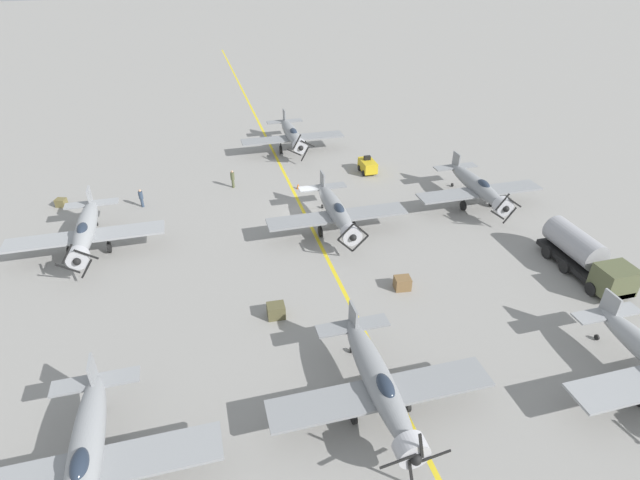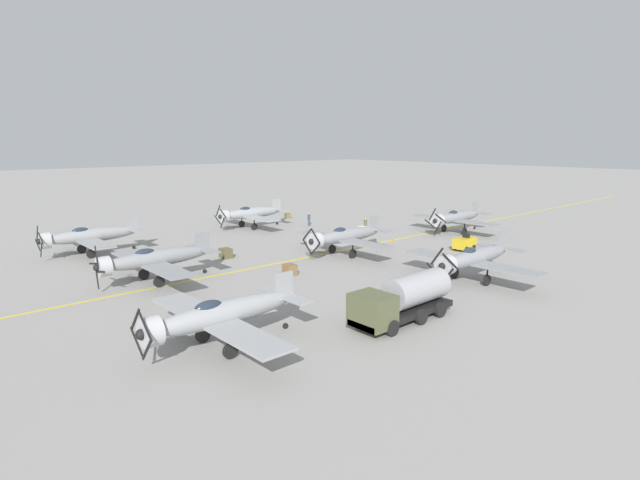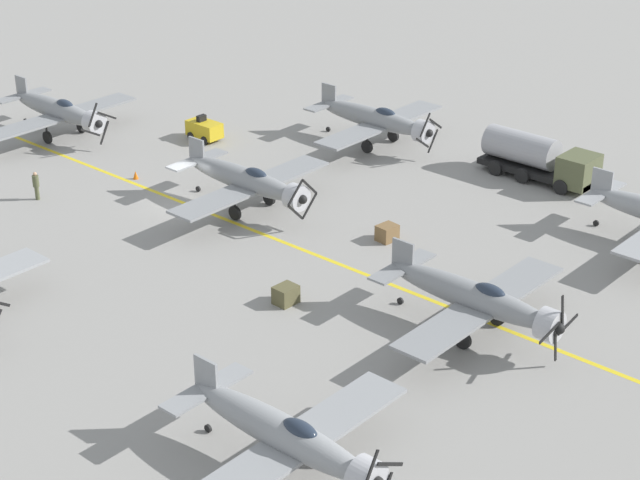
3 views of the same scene
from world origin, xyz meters
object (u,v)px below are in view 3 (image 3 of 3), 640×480
at_px(airplane_far_right, 286,435).
at_px(supply_crate_by_tanker, 387,233).
at_px(airplane_mid_left, 377,119).
at_px(supply_crate_outboard, 286,295).
at_px(airplane_near_center, 59,111).
at_px(airplane_mid_center, 248,180).
at_px(airplane_far_center, 476,298).
at_px(tow_tractor, 204,129).
at_px(traffic_cone, 136,175).
at_px(ground_crew_walking, 36,185).
at_px(fuel_tanker, 539,158).

relative_size(airplane_far_right, supply_crate_by_tanker, 10.52).
bearing_deg(airplane_mid_left, supply_crate_outboard, 42.47).
xyz_separation_m(airplane_near_center, airplane_mid_center, (0.40, 19.57, 0.00)).
bearing_deg(airplane_far_center, airplane_mid_center, -100.42).
height_order(airplane_mid_center, supply_crate_outboard, airplane_mid_center).
height_order(airplane_mid_left, tow_tractor, airplane_mid_left).
distance_m(airplane_far_right, supply_crate_outboard, 14.37).
height_order(tow_tractor, traffic_cone, tow_tractor).
xyz_separation_m(airplane_mid_left, ground_crew_walking, (21.70, -10.12, -1.00)).
distance_m(airplane_mid_left, supply_crate_outboard, 23.91).
xyz_separation_m(airplane_far_center, supply_crate_by_tanker, (-5.58, -9.82, -1.54)).
distance_m(airplane_mid_center, ground_crew_walking, 13.62).
distance_m(airplane_mid_left, tow_tractor, 12.53).
height_order(airplane_mid_center, airplane_mid_left, same).
distance_m(airplane_mid_center, supply_crate_outboard, 12.19).
xyz_separation_m(supply_crate_by_tanker, supply_crate_outboard, (9.43, 0.73, 0.01)).
relative_size(airplane_mid_left, supply_crate_outboard, 10.20).
bearing_deg(airplane_far_right, tow_tractor, -140.90).
distance_m(tow_tractor, supply_crate_outboard, 25.34).
height_order(ground_crew_walking, supply_crate_outboard, ground_crew_walking).
relative_size(airplane_far_center, airplane_mid_left, 1.00).
bearing_deg(supply_crate_outboard, ground_crew_walking, -88.68).
bearing_deg(airplane_far_right, airplane_far_center, 170.20).
distance_m(airplane_far_center, fuel_tanker, 21.12).
height_order(airplane_near_center, airplane_far_center, airplane_far_center).
xyz_separation_m(airplane_mid_center, airplane_far_right, (17.53, 19.57, -0.00)).
relative_size(airplane_mid_center, ground_crew_walking, 6.45).
bearing_deg(traffic_cone, airplane_far_center, 85.95).
bearing_deg(airplane_far_right, ground_crew_walking, -120.43).
bearing_deg(supply_crate_by_tanker, airplane_far_center, 60.38).
xyz_separation_m(airplane_far_center, traffic_cone, (-1.99, -28.13, -1.74)).
distance_m(airplane_mid_center, traffic_cone, 9.50).
bearing_deg(airplane_far_center, supply_crate_outboard, -67.69).
bearing_deg(airplane_far_center, ground_crew_walking, -82.44).
bearing_deg(supply_crate_outboard, airplane_mid_left, -152.72).
bearing_deg(airplane_mid_center, airplane_far_right, 64.13).
distance_m(airplane_near_center, ground_crew_walking, 11.57).
bearing_deg(airplane_far_center, traffic_cone, -94.66).
distance_m(ground_crew_walking, supply_crate_outboard, 21.07).
xyz_separation_m(airplane_mid_left, tow_tractor, (7.21, -10.18, -1.22)).
bearing_deg(airplane_far_center, tow_tractor, -109.21).
relative_size(airplane_far_center, airplane_far_right, 1.00).
height_order(airplane_mid_center, fuel_tanker, airplane_mid_center).
bearing_deg(airplane_far_center, airplane_mid_left, -131.56).
distance_m(fuel_tanker, supply_crate_outboard, 23.37).
xyz_separation_m(airplane_mid_left, supply_crate_outboard, (21.21, 10.94, -1.52)).
xyz_separation_m(airplane_far_right, supply_crate_outboard, (-10.43, -9.77, -1.52)).
bearing_deg(airplane_near_center, airplane_far_right, 78.75).
bearing_deg(airplane_mid_left, tow_tractor, -39.50).
height_order(airplane_mid_left, traffic_cone, airplane_mid_left).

